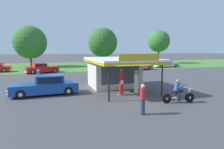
{
  "coord_description": "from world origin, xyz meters",
  "views": [
    {
      "loc": [
        -5.43,
        -11.83,
        3.5
      ],
      "look_at": [
        -0.35,
        3.31,
        1.4
      ],
      "focal_mm": 30.22,
      "sensor_mm": 36.0,
      "label": 1
    }
  ],
  "objects_px": {
    "gas_pump_nearside": "(121,83)",
    "parked_car_back_row_far_right": "(101,65)",
    "bystander_strolling_foreground": "(143,99)",
    "featured_classic_sedan": "(46,86)",
    "motorcycle_with_rider": "(178,93)",
    "parked_car_back_row_far_left": "(166,64)",
    "bystander_leaning_by_kiosk": "(39,77)",
    "parked_car_back_row_centre": "(139,66)",
    "gas_pump_offside": "(136,83)",
    "parked_car_back_row_centre_left": "(42,68)"
  },
  "relations": [
    {
      "from": "gas_pump_offside",
      "to": "parked_car_back_row_far_left",
      "type": "bearing_deg",
      "value": 50.22
    },
    {
      "from": "gas_pump_nearside",
      "to": "parked_car_back_row_far_right",
      "type": "distance_m",
      "value": 20.77
    },
    {
      "from": "gas_pump_offside",
      "to": "parked_car_back_row_centre_left",
      "type": "relative_size",
      "value": 0.37
    },
    {
      "from": "gas_pump_offside",
      "to": "bystander_strolling_foreground",
      "type": "xyz_separation_m",
      "value": [
        -1.78,
        -4.51,
        0.02
      ]
    },
    {
      "from": "parked_car_back_row_centre_left",
      "to": "parked_car_back_row_centre",
      "type": "relative_size",
      "value": 0.97
    },
    {
      "from": "gas_pump_nearside",
      "to": "motorcycle_with_rider",
      "type": "relative_size",
      "value": 0.92
    },
    {
      "from": "gas_pump_nearside",
      "to": "bystander_leaning_by_kiosk",
      "type": "distance_m",
      "value": 8.99
    },
    {
      "from": "parked_car_back_row_far_right",
      "to": "bystander_leaning_by_kiosk",
      "type": "height_order",
      "value": "bystander_leaning_by_kiosk"
    },
    {
      "from": "bystander_strolling_foreground",
      "to": "featured_classic_sedan",
      "type": "bearing_deg",
      "value": 127.39
    },
    {
      "from": "gas_pump_offside",
      "to": "parked_car_back_row_centre",
      "type": "relative_size",
      "value": 0.36
    },
    {
      "from": "featured_classic_sedan",
      "to": "parked_car_back_row_far_left",
      "type": "xyz_separation_m",
      "value": [
        22.78,
        17.15,
        0.02
      ]
    },
    {
      "from": "gas_pump_offside",
      "to": "bystander_leaning_by_kiosk",
      "type": "bearing_deg",
      "value": 139.31
    },
    {
      "from": "gas_pump_nearside",
      "to": "parked_car_back_row_far_right",
      "type": "xyz_separation_m",
      "value": [
        4.0,
        20.38,
        -0.27
      ]
    },
    {
      "from": "motorcycle_with_rider",
      "to": "parked_car_back_row_far_right",
      "type": "height_order",
      "value": "motorcycle_with_rider"
    },
    {
      "from": "featured_classic_sedan",
      "to": "bystander_strolling_foreground",
      "type": "height_order",
      "value": "bystander_strolling_foreground"
    },
    {
      "from": "gas_pump_offside",
      "to": "bystander_strolling_foreground",
      "type": "relative_size",
      "value": 1.13
    },
    {
      "from": "parked_car_back_row_far_left",
      "to": "parked_car_back_row_far_right",
      "type": "bearing_deg",
      "value": 174.89
    },
    {
      "from": "parked_car_back_row_far_right",
      "to": "parked_car_back_row_centre",
      "type": "bearing_deg",
      "value": -32.94
    },
    {
      "from": "gas_pump_offside",
      "to": "parked_car_back_row_far_left",
      "type": "distance_m",
      "value": 24.98
    },
    {
      "from": "bystander_leaning_by_kiosk",
      "to": "parked_car_back_row_centre",
      "type": "bearing_deg",
      "value": 31.92
    },
    {
      "from": "motorcycle_with_rider",
      "to": "parked_car_back_row_far_left",
      "type": "relative_size",
      "value": 0.42
    },
    {
      "from": "bystander_leaning_by_kiosk",
      "to": "parked_car_back_row_centre_left",
      "type": "bearing_deg",
      "value": 90.29
    },
    {
      "from": "featured_classic_sedan",
      "to": "parked_car_back_row_centre_left",
      "type": "bearing_deg",
      "value": 92.96
    },
    {
      "from": "gas_pump_nearside",
      "to": "bystander_strolling_foreground",
      "type": "relative_size",
      "value": 1.24
    },
    {
      "from": "gas_pump_nearside",
      "to": "motorcycle_with_rider",
      "type": "xyz_separation_m",
      "value": [
        2.79,
        -3.19,
        -0.3
      ]
    },
    {
      "from": "parked_car_back_row_far_left",
      "to": "bystander_strolling_foreground",
      "type": "xyz_separation_m",
      "value": [
        -17.77,
        -23.7,
        0.18
      ]
    },
    {
      "from": "gas_pump_offside",
      "to": "parked_car_back_row_centre_left",
      "type": "distance_m",
      "value": 18.76
    },
    {
      "from": "parked_car_back_row_far_left",
      "to": "gas_pump_nearside",
      "type": "bearing_deg",
      "value": -131.97
    },
    {
      "from": "motorcycle_with_rider",
      "to": "bystander_strolling_foreground",
      "type": "bearing_deg",
      "value": -158.18
    },
    {
      "from": "gas_pump_nearside",
      "to": "parked_car_back_row_far_right",
      "type": "relative_size",
      "value": 0.4
    },
    {
      "from": "parked_car_back_row_far_right",
      "to": "bystander_strolling_foreground",
      "type": "distance_m",
      "value": 25.3
    },
    {
      "from": "parked_car_back_row_far_left",
      "to": "bystander_strolling_foreground",
      "type": "relative_size",
      "value": 3.22
    },
    {
      "from": "parked_car_back_row_far_left",
      "to": "bystander_leaning_by_kiosk",
      "type": "xyz_separation_m",
      "value": [
        -23.51,
        -12.72,
        0.12
      ]
    },
    {
      "from": "parked_car_back_row_centre_left",
      "to": "bystander_leaning_by_kiosk",
      "type": "relative_size",
      "value": 3.27
    },
    {
      "from": "gas_pump_nearside",
      "to": "bystander_strolling_foreground",
      "type": "bearing_deg",
      "value": -96.37
    },
    {
      "from": "parked_car_back_row_centre",
      "to": "gas_pump_nearside",
      "type": "bearing_deg",
      "value": -120.96
    },
    {
      "from": "motorcycle_with_rider",
      "to": "parked_car_back_row_far_left",
      "type": "height_order",
      "value": "motorcycle_with_rider"
    },
    {
      "from": "bystander_leaning_by_kiosk",
      "to": "gas_pump_offside",
      "type": "bearing_deg",
      "value": -40.69
    },
    {
      "from": "motorcycle_with_rider",
      "to": "parked_car_back_row_far_right",
      "type": "distance_m",
      "value": 23.6
    },
    {
      "from": "gas_pump_offside",
      "to": "parked_car_back_row_far_right",
      "type": "bearing_deg",
      "value": 82.39
    },
    {
      "from": "parked_car_back_row_centre",
      "to": "bystander_leaning_by_kiosk",
      "type": "height_order",
      "value": "bystander_leaning_by_kiosk"
    },
    {
      "from": "parked_car_back_row_centre_left",
      "to": "parked_car_back_row_centre",
      "type": "bearing_deg",
      "value": -2.16
    },
    {
      "from": "gas_pump_nearside",
      "to": "parked_car_back_row_centre_left",
      "type": "relative_size",
      "value": 0.4
    },
    {
      "from": "bystander_leaning_by_kiosk",
      "to": "parked_car_back_row_far_left",
      "type": "bearing_deg",
      "value": 28.42
    },
    {
      "from": "gas_pump_nearside",
      "to": "parked_car_back_row_far_left",
      "type": "xyz_separation_m",
      "value": [
        17.26,
        19.19,
        -0.25
      ]
    },
    {
      "from": "parked_car_back_row_centre_left",
      "to": "parked_car_back_row_centre",
      "type": "xyz_separation_m",
      "value": [
        16.22,
        -0.61,
        0.04
      ]
    },
    {
      "from": "gas_pump_nearside",
      "to": "motorcycle_with_rider",
      "type": "height_order",
      "value": "gas_pump_nearside"
    },
    {
      "from": "featured_classic_sedan",
      "to": "parked_car_back_row_centre",
      "type": "distance_m",
      "value": 21.18
    },
    {
      "from": "featured_classic_sedan",
      "to": "parked_car_back_row_far_right",
      "type": "xyz_separation_m",
      "value": [
        9.52,
        18.33,
        0.0
      ]
    },
    {
      "from": "bystander_strolling_foreground",
      "to": "gas_pump_nearside",
      "type": "bearing_deg",
      "value": 83.63
    }
  ]
}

